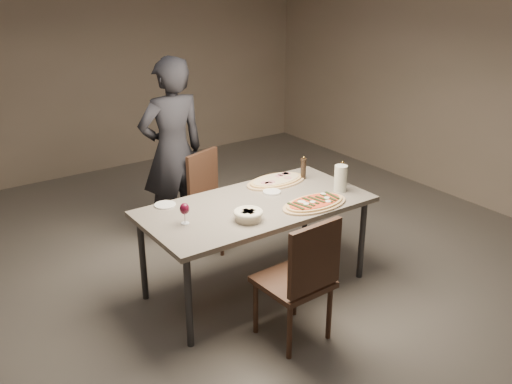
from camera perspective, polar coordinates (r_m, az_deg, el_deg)
room at (r=4.23m, az=0.00°, el=6.92°), size 7.00×7.00×7.00m
dining_table at (r=4.47m, az=0.00°, el=-1.87°), size 1.80×0.90×0.75m
zucchini_pizza at (r=4.44m, az=5.88°, el=-1.10°), size 0.58×0.32×0.05m
ham_pizza at (r=4.87m, az=2.03°, el=1.14°), size 0.57×0.31×0.04m
bread_basket at (r=4.15m, az=-0.77°, el=-2.25°), size 0.22×0.22×0.08m
oil_dish at (r=4.65m, az=1.59°, el=0.00°), size 0.14×0.14×0.02m
pepper_mill_left at (r=4.94m, az=4.76°, el=2.38°), size 0.05×0.05×0.20m
pepper_mill_right at (r=4.85m, az=8.59°, el=1.83°), size 0.05×0.05×0.21m
carafe at (r=4.71m, az=8.45°, el=1.35°), size 0.11×0.11×0.22m
wine_glass at (r=4.10m, az=-7.16°, el=-1.74°), size 0.07×0.07×0.16m
side_plate at (r=4.47m, az=-9.07°, el=-1.28°), size 0.17×0.17×0.01m
chair_near at (r=3.91m, az=4.63°, el=-8.30°), size 0.47×0.47×0.95m
chair_far at (r=5.33m, az=-4.45°, el=-0.14°), size 0.53×0.53×0.88m
diner at (r=5.31m, az=-8.34°, el=3.99°), size 0.65×0.44×1.75m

